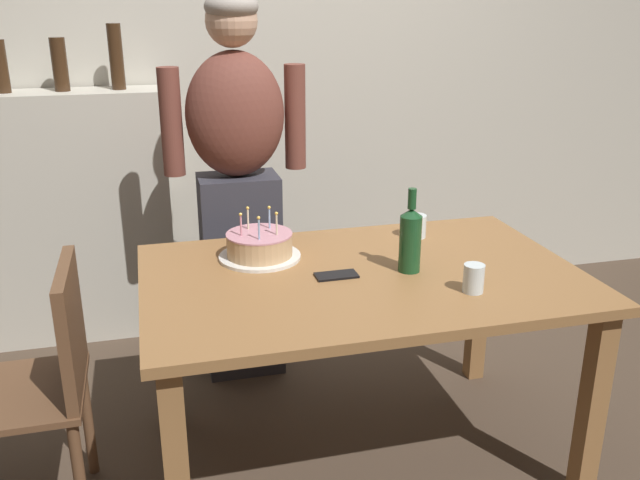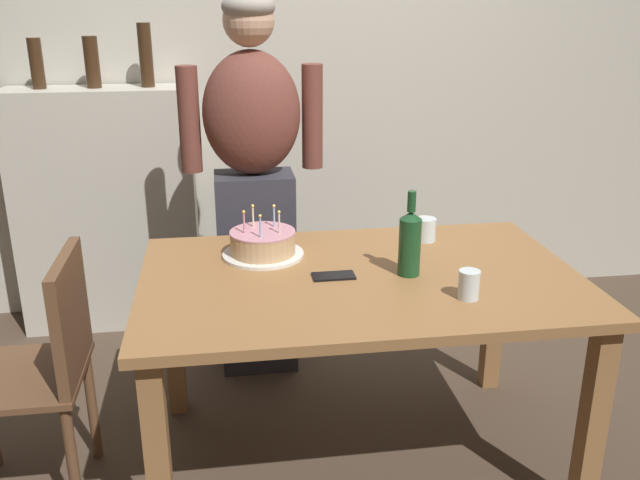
{
  "view_description": "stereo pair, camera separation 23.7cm",
  "coord_description": "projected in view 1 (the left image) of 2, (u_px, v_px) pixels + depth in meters",
  "views": [
    {
      "loc": [
        -0.69,
        -2.07,
        1.63
      ],
      "look_at": [
        -0.13,
        0.09,
        0.84
      ],
      "focal_mm": 38.33,
      "sensor_mm": 36.0,
      "label": 1
    },
    {
      "loc": [
        -0.46,
        -2.12,
        1.63
      ],
      "look_at": [
        -0.13,
        0.09,
        0.84
      ],
      "focal_mm": 38.33,
      "sensor_mm": 36.0,
      "label": 2
    }
  ],
  "objects": [
    {
      "name": "shelf_cabinet",
      "position": [
        79.0,
        216.0,
        3.36
      ],
      "size": [
        0.89,
        0.3,
        1.53
      ],
      "color": "beige",
      "rests_on": "ground_plane"
    },
    {
      "name": "person_man_bearded",
      "position": [
        238.0,
        186.0,
        2.92
      ],
      "size": [
        0.61,
        0.27,
        1.66
      ],
      "rotation": [
        0.0,
        0.0,
        3.14
      ],
      "color": "#33333D",
      "rests_on": "ground_plane"
    },
    {
      "name": "birthday_cake",
      "position": [
        260.0,
        246.0,
        2.47
      ],
      "size": [
        0.3,
        0.3,
        0.18
      ],
      "color": "white",
      "rests_on": "dining_table"
    },
    {
      "name": "ground_plane",
      "position": [
        358.0,
        452.0,
        2.6
      ],
      "size": [
        10.0,
        10.0,
        0.0
      ],
      "primitive_type": "plane",
      "color": "#47382B"
    },
    {
      "name": "dining_table",
      "position": [
        362.0,
        298.0,
        2.39
      ],
      "size": [
        1.5,
        0.96,
        0.74
      ],
      "color": "olive",
      "rests_on": "ground_plane"
    },
    {
      "name": "water_glass_near",
      "position": [
        474.0,
        278.0,
        2.19
      ],
      "size": [
        0.07,
        0.07,
        0.09
      ],
      "primitive_type": "cylinder",
      "color": "silver",
      "rests_on": "dining_table"
    },
    {
      "name": "back_wall",
      "position": [
        274.0,
        66.0,
        3.58
      ],
      "size": [
        5.2,
        0.1,
        2.6
      ],
      "primitive_type": "cube",
      "color": "beige",
      "rests_on": "ground_plane"
    },
    {
      "name": "wine_bottle",
      "position": [
        410.0,
        238.0,
        2.33
      ],
      "size": [
        0.08,
        0.08,
        0.3
      ],
      "color": "#194723",
      "rests_on": "dining_table"
    },
    {
      "name": "cell_phone",
      "position": [
        336.0,
        275.0,
        2.32
      ],
      "size": [
        0.14,
        0.07,
        0.01
      ],
      "primitive_type": "cube",
      "rotation": [
        0.0,
        0.0,
        0.01
      ],
      "color": "black",
      "rests_on": "dining_table"
    },
    {
      "name": "dining_chair",
      "position": [
        44.0,
        375.0,
        2.14
      ],
      "size": [
        0.42,
        0.42,
        0.87
      ],
      "rotation": [
        0.0,
        0.0,
        -1.57
      ],
      "color": "brown",
      "rests_on": "ground_plane"
    },
    {
      "name": "water_glass_far",
      "position": [
        416.0,
        226.0,
        2.69
      ],
      "size": [
        0.08,
        0.08,
        0.09
      ],
      "primitive_type": "cylinder",
      "color": "silver",
      "rests_on": "dining_table"
    }
  ]
}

